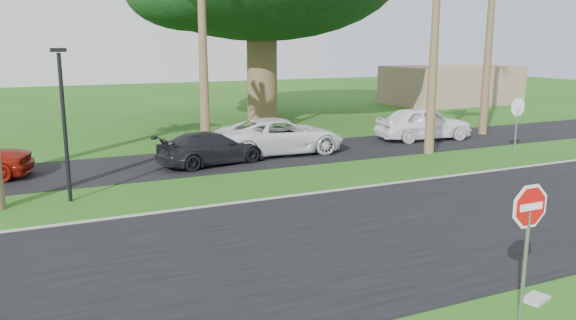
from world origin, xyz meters
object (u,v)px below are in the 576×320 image
Objects in this scene: stop_sign_near at (528,225)px; car_dark at (212,148)px; car_minivan at (281,136)px; car_pickup at (423,124)px; stop_sign_far at (517,115)px.

stop_sign_near is 0.58× the size of car_dark.
car_minivan is 1.16× the size of car_pickup.
stop_sign_far is 0.58× the size of car_dark.
car_pickup is (10.49, 15.95, -0.95)m from stop_sign_near.
car_dark is (-12.42, 3.80, -1.12)m from stop_sign_far.
stop_sign_near is at bearing 43.73° from stop_sign_far.
car_pickup is (11.41, 1.15, 0.18)m from car_dark.
stop_sign_near is at bearing 152.63° from car_pickup.
car_dark is 0.80× the size of car_minivan.
stop_sign_near is 15.91m from stop_sign_far.
stop_sign_far is 10.18m from car_minivan.
stop_sign_far is (11.50, 11.00, 0.00)m from stop_sign_near.
stop_sign_far is at bearing -162.53° from car_pickup.
car_dark is 3.51m from car_minivan.
car_dark is at bearing 93.55° from stop_sign_near.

